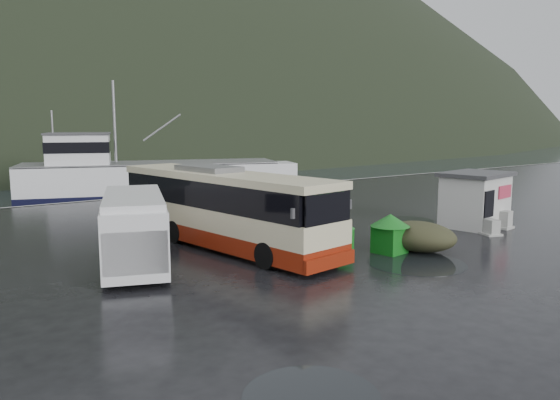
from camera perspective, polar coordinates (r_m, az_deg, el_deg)
ground at (r=21.43m, az=3.69°, el=-5.78°), size 160.00×160.00×0.00m
quay_edge at (r=38.81m, az=-15.16°, el=0.25°), size 160.00×0.60×1.50m
coach_bus at (r=23.05m, az=-5.88°, el=-4.81°), size 4.68×12.14×3.34m
white_van at (r=20.52m, az=-14.85°, el=-6.68°), size 4.19×6.69×2.65m
waste_bin_left at (r=21.71m, az=5.81°, el=-5.63°), size 1.26×1.26×1.50m
waste_bin_right at (r=22.19m, az=11.35°, el=-5.44°), size 1.27×1.27×1.57m
dome_tent at (r=22.79m, az=14.23°, el=-5.17°), size 3.04×3.59×1.20m
ticket_kiosk at (r=28.88m, az=19.59°, el=-2.60°), size 3.85×3.16×2.70m
jersey_barrier_a at (r=27.19m, az=20.76°, el=-3.30°), size 1.19×1.63×0.73m
jersey_barrier_b at (r=28.30m, az=19.94°, el=-2.83°), size 1.02×1.57×0.72m
jersey_barrier_c at (r=29.02m, az=21.41°, el=-2.64°), size 1.10×1.84×0.87m
fishing_trawler at (r=46.77m, az=-13.20°, el=1.63°), size 24.79×13.17×9.76m
puddles at (r=20.59m, az=12.33°, el=-6.53°), size 18.41×14.37×0.01m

